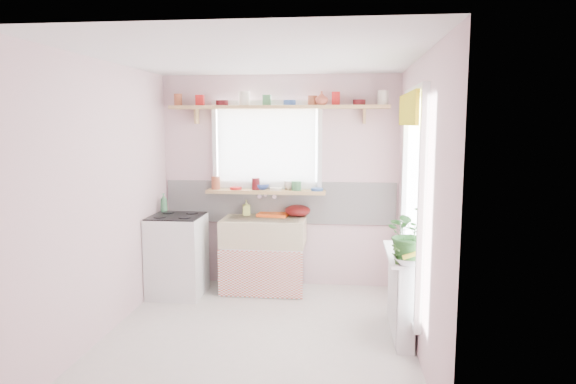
# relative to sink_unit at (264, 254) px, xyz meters

# --- Properties ---
(room) EXTENTS (3.20, 3.20, 3.20)m
(room) POSITION_rel_sink_unit_xyz_m (0.81, -0.43, 0.94)
(room) COLOR beige
(room) RESTS_ON ground
(sink_unit) EXTENTS (0.95, 0.65, 1.11)m
(sink_unit) POSITION_rel_sink_unit_xyz_m (0.00, 0.00, 0.00)
(sink_unit) COLOR white
(sink_unit) RESTS_ON ground
(cooker) EXTENTS (0.58, 0.58, 0.93)m
(cooker) POSITION_rel_sink_unit_xyz_m (-0.95, -0.24, 0.03)
(cooker) COLOR white
(cooker) RESTS_ON ground
(radiator_ledge) EXTENTS (0.22, 0.95, 0.78)m
(radiator_ledge) POSITION_rel_sink_unit_xyz_m (1.45, -1.09, -0.03)
(radiator_ledge) COLOR white
(radiator_ledge) RESTS_ON ground
(windowsill) EXTENTS (1.40, 0.22, 0.04)m
(windowsill) POSITION_rel_sink_unit_xyz_m (-0.00, 0.19, 0.71)
(windowsill) COLOR #D8B46E
(windowsill) RESTS_ON room
(pine_shelf) EXTENTS (2.52, 0.24, 0.04)m
(pine_shelf) POSITION_rel_sink_unit_xyz_m (0.15, 0.18, 1.69)
(pine_shelf) COLOR #D8B46E
(pine_shelf) RESTS_ON room
(shelf_crockery) EXTENTS (2.47, 0.11, 0.12)m
(shelf_crockery) POSITION_rel_sink_unit_xyz_m (0.13, 0.18, 1.76)
(shelf_crockery) COLOR #A55133
(shelf_crockery) RESTS_ON pine_shelf
(sill_crockery) EXTENTS (1.35, 0.11, 0.12)m
(sill_crockery) POSITION_rel_sink_unit_xyz_m (-0.05, 0.19, 0.78)
(sill_crockery) COLOR #A55133
(sill_crockery) RESTS_ON windowsill
(dish_tray) EXTENTS (0.38, 0.30, 0.03)m
(dish_tray) POSITION_rel_sink_unit_xyz_m (0.08, 0.21, 0.44)
(dish_tray) COLOR #FC5C16
(dish_tray) RESTS_ON sink_unit
(colander) EXTENTS (0.40, 0.40, 0.14)m
(colander) POSITION_rel_sink_unit_xyz_m (0.38, 0.21, 0.49)
(colander) COLOR #540E0E
(colander) RESTS_ON sink_unit
(jade_plant) EXTENTS (0.53, 0.49, 0.49)m
(jade_plant) POSITION_rel_sink_unit_xyz_m (1.48, -1.41, 0.59)
(jade_plant) COLOR #285B24
(jade_plant) RESTS_ON radiator_ledge
(fruit_bowl) EXTENTS (0.28, 0.28, 0.07)m
(fruit_bowl) POSITION_rel_sink_unit_xyz_m (1.47, -1.49, 0.38)
(fruit_bowl) COLOR silver
(fruit_bowl) RESTS_ON radiator_ledge
(herb_pot) EXTENTS (0.11, 0.08, 0.18)m
(herb_pot) POSITION_rel_sink_unit_xyz_m (1.36, -1.49, 0.44)
(herb_pot) COLOR #3A6A2A
(herb_pot) RESTS_ON radiator_ledge
(soap_bottle_sink) EXTENTS (0.10, 0.10, 0.18)m
(soap_bottle_sink) POSITION_rel_sink_unit_xyz_m (-0.24, 0.21, 0.51)
(soap_bottle_sink) COLOR #BBCB5A
(soap_bottle_sink) RESTS_ON sink_unit
(sill_cup) EXTENTS (0.14, 0.14, 0.10)m
(sill_cup) POSITION_rel_sink_unit_xyz_m (0.27, 0.25, 0.78)
(sill_cup) COLOR beige
(sill_cup) RESTS_ON windowsill
(sill_bowl) EXTENTS (0.25, 0.25, 0.06)m
(sill_bowl) POSITION_rel_sink_unit_xyz_m (-0.07, 0.25, 0.76)
(sill_bowl) COLOR #3450A9
(sill_bowl) RESTS_ON windowsill
(shelf_vase) EXTENTS (0.17, 0.17, 0.15)m
(shelf_vase) POSITION_rel_sink_unit_xyz_m (0.65, 0.12, 1.78)
(shelf_vase) COLOR #B14D36
(shelf_vase) RESTS_ON pine_shelf
(cooker_bottle) EXTENTS (0.10, 0.10, 0.22)m
(cooker_bottle) POSITION_rel_sink_unit_xyz_m (-1.17, -0.02, 0.59)
(cooker_bottle) COLOR #448957
(cooker_bottle) RESTS_ON cooker
(fruit) EXTENTS (0.20, 0.14, 0.10)m
(fruit) POSITION_rel_sink_unit_xyz_m (1.47, -1.49, 0.43)
(fruit) COLOR orange
(fruit) RESTS_ON fruit_bowl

